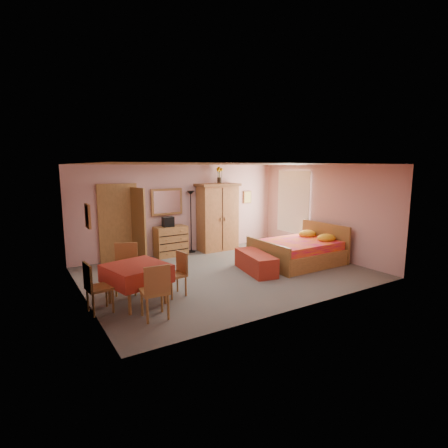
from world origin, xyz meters
TOP-DOWN VIEW (x-y plane):
  - floor at (0.00, 0.00)m, footprint 6.50×6.50m
  - ceiling at (0.00, 0.00)m, footprint 6.50×6.50m
  - wall_back at (0.00, 2.50)m, footprint 6.50×0.10m
  - wall_front at (0.00, -2.50)m, footprint 6.50×0.10m
  - wall_left at (-3.25, 0.00)m, footprint 0.10×5.00m
  - wall_right at (3.25, 0.00)m, footprint 0.10×5.00m
  - doorway at (-1.90, 2.47)m, footprint 1.06×0.12m
  - window at (3.21, 1.20)m, footprint 0.08×1.40m
  - picture_left at (-3.22, -0.60)m, footprint 0.04×0.32m
  - picture_back at (2.35, 2.47)m, footprint 0.30×0.04m
  - chest_of_drawers at (-0.50, 2.23)m, footprint 0.92×0.47m
  - wall_mirror at (-0.50, 2.44)m, footprint 0.96×0.10m
  - stereo at (-0.57, 2.22)m, footprint 0.30×0.22m
  - floor_lamp at (0.21, 2.35)m, footprint 0.25×0.25m
  - wardrobe at (1.03, 2.18)m, footprint 1.31×0.68m
  - sunflower_vase at (1.17, 2.29)m, footprint 0.21×0.21m
  - bed at (2.04, -0.26)m, footprint 2.15×1.70m
  - bench at (0.64, -0.30)m, footprint 0.78×1.48m
  - dining_table at (-2.45, -0.73)m, footprint 1.22×1.22m
  - chair_south at (-2.40, -1.51)m, footprint 0.47×0.47m
  - chair_north at (-2.46, -0.07)m, footprint 0.59×0.59m
  - chair_west at (-3.13, -0.77)m, footprint 0.45×0.45m
  - chair_east at (-1.69, -0.73)m, footprint 0.44×0.44m

SIDE VIEW (x-z plane):
  - floor at x=0.00m, z-range 0.00..0.00m
  - bench at x=0.64m, z-range 0.00..0.47m
  - dining_table at x=-2.45m, z-range 0.00..0.75m
  - chest_of_drawers at x=-0.50m, z-range 0.00..0.86m
  - chair_east at x=-1.69m, z-range 0.00..0.87m
  - chair_west at x=-3.13m, z-range 0.00..0.91m
  - chair_south at x=-2.40m, z-range 0.00..0.96m
  - bed at x=2.04m, z-range 0.00..1.00m
  - chair_north at x=-2.46m, z-range 0.00..1.00m
  - floor_lamp at x=0.21m, z-range 0.00..1.84m
  - stereo at x=-0.57m, z-range 0.86..1.15m
  - wardrobe at x=1.03m, z-range 0.00..2.04m
  - doorway at x=-1.90m, z-range -0.05..2.10m
  - wall_back at x=0.00m, z-range 0.00..2.60m
  - wall_front at x=0.00m, z-range 0.00..2.60m
  - wall_left at x=-3.25m, z-range 0.00..2.60m
  - wall_right at x=3.25m, z-range 0.00..2.60m
  - window at x=3.21m, z-range 0.48..2.42m
  - picture_back at x=2.35m, z-range 1.35..1.75m
  - wall_mirror at x=-0.50m, z-range 1.17..1.93m
  - picture_left at x=-3.22m, z-range 1.49..1.91m
  - sunflower_vase at x=1.17m, z-range 2.04..2.54m
  - ceiling at x=0.00m, z-range 2.60..2.60m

